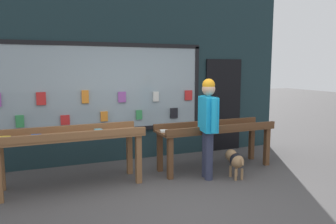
% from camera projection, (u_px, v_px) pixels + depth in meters
% --- Properties ---
extents(ground_plane, '(40.00, 40.00, 0.00)m').
position_uv_depth(ground_plane, '(174.00, 199.00, 4.79)').
color(ground_plane, '#474444').
extents(shopfront_facade, '(7.08, 0.29, 3.65)m').
position_uv_depth(shopfront_facade, '(128.00, 73.00, 6.74)').
color(shopfront_facade, '#192D33').
rests_on(shopfront_facade, ground_plane).
extents(display_table_left, '(2.29, 0.74, 0.95)m').
position_uv_depth(display_table_left, '(71.00, 141.00, 5.22)').
color(display_table_left, brown).
rests_on(display_table_left, ground_plane).
extents(display_table_right, '(2.29, 0.68, 0.88)m').
position_uv_depth(display_table_right, '(215.00, 132.00, 6.20)').
color(display_table_right, brown).
rests_on(display_table_right, ground_plane).
extents(person_browsing, '(0.30, 0.67, 1.73)m').
position_uv_depth(person_browsing, '(208.00, 120.00, 5.58)').
color(person_browsing, '#2D334C').
rests_on(person_browsing, ground_plane).
extents(small_dog, '(0.27, 0.56, 0.46)m').
position_uv_depth(small_dog, '(235.00, 160.00, 5.71)').
color(small_dog, '#99724C').
rests_on(small_dog, ground_plane).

